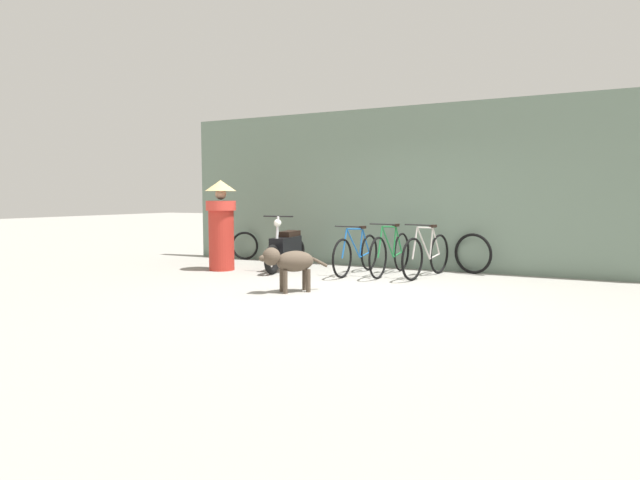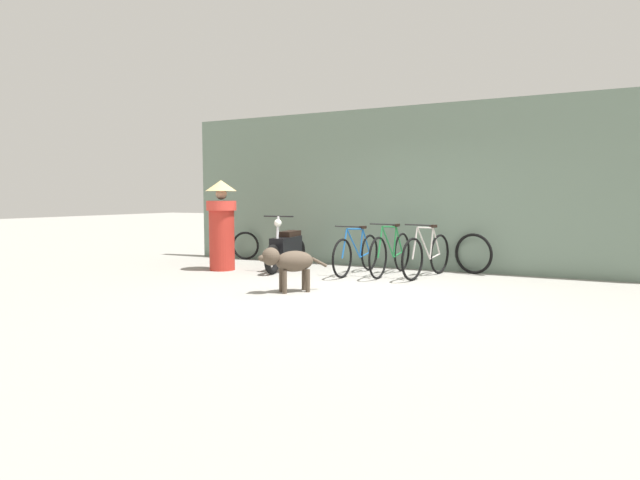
{
  "view_description": "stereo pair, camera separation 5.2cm",
  "coord_description": "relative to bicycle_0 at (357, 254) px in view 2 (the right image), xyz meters",
  "views": [
    {
      "loc": [
        2.56,
        -6.51,
        1.35
      ],
      "look_at": [
        -0.94,
        1.05,
        0.65
      ],
      "focal_mm": 28.0,
      "sensor_mm": 36.0,
      "label": 1
    },
    {
      "loc": [
        2.61,
        -6.49,
        1.35
      ],
      "look_at": [
        -0.94,
        1.05,
        0.65
      ],
      "focal_mm": 28.0,
      "sensor_mm": 36.0,
      "label": 2
    }
  ],
  "objects": [
    {
      "name": "ground_plane",
      "position": [
        0.56,
        -1.77,
        -0.36
      ],
      "size": [
        60.0,
        60.0,
        0.0
      ],
      "primitive_type": "plane",
      "color": "gray"
    },
    {
      "name": "shop_wall_back",
      "position": [
        0.56,
        1.15,
        1.18
      ],
      "size": [
        9.51,
        0.2,
        3.08
      ],
      "color": "slate",
      "rests_on": "ground"
    },
    {
      "name": "bicycle_0",
      "position": [
        0.0,
        0.0,
        0.0
      ],
      "size": [
        0.46,
        1.73,
        0.88
      ],
      "rotation": [
        0.0,
        0.0,
        -1.68
      ],
      "color": "black",
      "rests_on": "ground"
    },
    {
      "name": "bicycle_1",
      "position": [
        0.58,
        0.16,
        0.02
      ],
      "size": [
        0.46,
        1.78,
        0.92
      ],
      "rotation": [
        0.0,
        0.0,
        -1.67
      ],
      "color": "black",
      "rests_on": "ground"
    },
    {
      "name": "bicycle_2",
      "position": [
        1.21,
        0.18,
        0.02
      ],
      "size": [
        0.53,
        1.66,
        0.92
      ],
      "rotation": [
        0.0,
        0.0,
        -1.81
      ],
      "color": "black",
      "rests_on": "ground"
    },
    {
      "name": "motorcycle",
      "position": [
        -1.41,
        -0.03,
        0.04
      ],
      "size": [
        0.58,
        1.8,
        1.03
      ],
      "rotation": [
        0.0,
        0.0,
        -1.47
      ],
      "color": "black",
      "rests_on": "ground"
    },
    {
      "name": "stray_dog",
      "position": [
        -0.26,
        -2.03,
        0.08
      ],
      "size": [
        0.79,
        0.81,
        0.66
      ],
      "rotation": [
        0.0,
        0.0,
        3.94
      ],
      "color": "#4C3F33",
      "rests_on": "ground"
    },
    {
      "name": "person_in_robes",
      "position": [
        -2.48,
        -0.6,
        0.53
      ],
      "size": [
        0.8,
        0.8,
        1.68
      ],
      "rotation": [
        0.0,
        0.0,
        3.7
      ],
      "color": "#B72D23",
      "rests_on": "ground"
    },
    {
      "name": "spare_tire_left",
      "position": [
        -2.96,
        0.91,
        -0.05
      ],
      "size": [
        0.61,
        0.19,
        0.62
      ],
      "rotation": [
        0.0,
        0.0,
        0.23
      ],
      "color": "black",
      "rests_on": "ground"
    },
    {
      "name": "spare_tire_right",
      "position": [
        1.88,
        0.89,
        0.0
      ],
      "size": [
        0.7,
        0.3,
        0.73
      ],
      "rotation": [
        0.0,
        0.0,
        -0.36
      ],
      "color": "black",
      "rests_on": "ground"
    }
  ]
}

